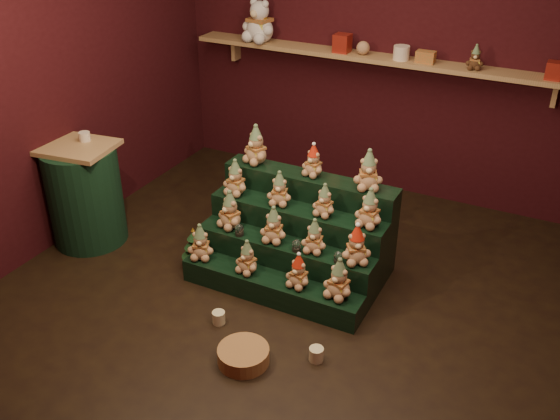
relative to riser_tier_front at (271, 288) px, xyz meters
The scene contains 40 objects.
ground 0.16m from the riser_tier_front, 79.39° to the left, with size 4.00×4.00×0.00m, color black.
back_wall 2.54m from the riser_tier_front, 89.35° to the left, with size 4.00×0.10×2.80m, color black.
front_wall 2.32m from the riser_tier_front, 89.26° to the right, with size 4.00×0.10×2.80m, color black.
left_wall 2.42m from the riser_tier_front, behind, with size 0.10×4.00×2.80m, color black.
back_shelf 2.34m from the riser_tier_front, 89.30° to the left, with size 3.60×0.26×0.24m.
riser_tier_front is the anchor object (origin of this frame).
riser_tier_midfront 0.24m from the riser_tier_front, 90.00° to the left, with size 1.40×0.22×0.36m, color black.
riser_tier_midback 0.48m from the riser_tier_front, 90.00° to the left, with size 1.40×0.22×0.54m, color black.
riser_tier_back 0.71m from the riser_tier_front, 90.00° to the left, with size 1.40×0.22×0.72m, color black.
teddy_0 0.64m from the riser_tier_front, behind, with size 0.20×0.18×0.28m, color tan, non-canonical shape.
teddy_1 0.29m from the riser_tier_front, behind, with size 0.19×0.17×0.26m, color tan, non-canonical shape.
teddy_2 0.31m from the riser_tier_front, ahead, with size 0.18×0.17×0.26m, color tan, non-canonical shape.
teddy_3 0.57m from the riser_tier_front, ahead, with size 0.21×0.19×0.30m, color tan, non-canonical shape.
teddy_4 0.67m from the riser_tier_front, 153.11° to the left, with size 0.21×0.19×0.30m, color tan, non-canonical shape.
teddy_5 0.46m from the riser_tier_front, 111.16° to the left, with size 0.20×0.18×0.28m, color tan, non-canonical shape.
teddy_6 0.51m from the riser_tier_front, 40.96° to the left, with size 0.18×0.16×0.26m, color tan, non-canonical shape.
teddy_7 0.73m from the riser_tier_front, 21.20° to the left, with size 0.21×0.19×0.29m, color tan, non-canonical shape.
teddy_8 0.91m from the riser_tier_front, 140.64° to the left, with size 0.20×0.18×0.28m, color tan, non-canonical shape.
teddy_9 0.75m from the riser_tier_front, 109.01° to the left, with size 0.19×0.17×0.26m, color tan, non-canonical shape.
teddy_10 0.75m from the riser_tier_front, 63.46° to the left, with size 0.18×0.16×0.25m, color tan, non-canonical shape.
teddy_11 0.93m from the riser_tier_front, 38.13° to the left, with size 0.21×0.19×0.29m, color tan, non-canonical shape.
teddy_12 1.14m from the riser_tier_front, 125.26° to the left, with size 0.22×0.20×0.31m, color tan, non-canonical shape.
teddy_13 1.01m from the riser_tier_front, 88.43° to the left, with size 0.18×0.16×0.25m, color tan, non-canonical shape.
teddy_14 1.12m from the riser_tier_front, 54.58° to the left, with size 0.21×0.19×0.30m, color tan, non-canonical shape.
snow_globe_a 0.50m from the riser_tier_front, 155.25° to the left, with size 0.07×0.07×0.09m.
snow_globe_b 0.38m from the riser_tier_front, 51.05° to the left, with size 0.07×0.07×0.09m.
snow_globe_c 0.57m from the riser_tier_front, 19.46° to the left, with size 0.06×0.06×0.08m.
side_table 1.78m from the riser_tier_front, behind, with size 0.62×0.60×0.87m.
table_ornament 1.94m from the riser_tier_front, behind, with size 0.09×0.09×0.07m, color beige.
mini_christmas_tree 0.74m from the riser_tier_front, behind, with size 0.21×0.21×0.35m.
mug_left 0.46m from the riser_tier_front, 114.50° to the right, with size 0.09×0.09×0.09m, color beige.
mug_right 0.73m from the riser_tier_front, 38.26° to the right, with size 0.10×0.10×0.10m, color beige.
wicker_basket 0.70m from the riser_tier_front, 76.78° to the right, with size 0.34×0.34×0.10m, color #9C6D3F.
white_bear 2.72m from the riser_tier_front, 120.13° to the left, with size 0.35×0.32×0.49m, color white, non-canonical shape.
brown_bear 2.53m from the riser_tier_front, 66.17° to the left, with size 0.14×0.13×0.20m, color #472917, non-canonical shape.
gift_tin_red_a 2.39m from the riser_tier_front, 98.75° to the left, with size 0.14×0.14×0.16m, color maroon.
gift_tin_cream 2.38m from the riser_tier_front, 82.96° to the left, with size 0.14×0.14×0.12m, color beige.
gift_tin_red_b 2.80m from the riser_tier_front, 53.19° to the left, with size 0.12×0.12×0.14m, color maroon.
shelf_plush_ball 2.37m from the riser_tier_front, 93.06° to the left, with size 0.12×0.12×0.12m, color tan.
scarf_gift_box 2.40m from the riser_tier_front, 76.95° to the left, with size 0.16×0.10×0.10m, color #D9531E.
Camera 1 is at (1.72, -3.40, 2.82)m, focal length 40.00 mm.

